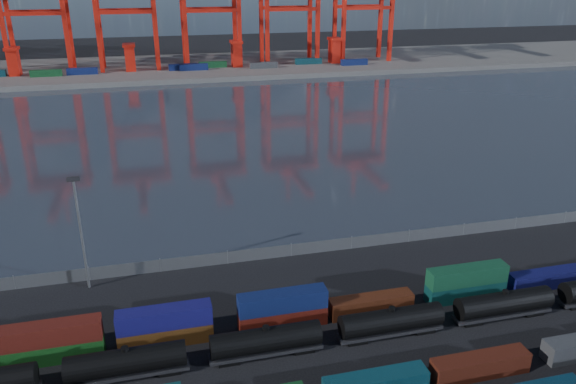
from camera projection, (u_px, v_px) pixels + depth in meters
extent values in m
plane|color=black|center=(354.00, 371.00, 62.67)|extent=(700.00, 700.00, 0.00)
plane|color=#2B333F|center=(222.00, 129.00, 157.22)|extent=(700.00, 700.00, 0.00)
cube|color=#514F4C|center=(189.00, 67.00, 251.41)|extent=(700.00, 70.00, 2.00)
cube|color=#0D3B47|center=(376.00, 384.00, 58.90)|extent=(11.27, 2.29, 2.44)
cube|color=#4E1B0F|center=(480.00, 365.00, 61.72)|extent=(11.27, 2.29, 2.44)
cube|color=#155019|center=(54.00, 351.00, 64.06)|extent=(11.16, 2.27, 2.42)
cube|color=#5D1A12|center=(50.00, 333.00, 63.17)|extent=(11.16, 2.27, 2.42)
cube|color=#532F10|center=(166.00, 335.00, 66.95)|extent=(11.16, 2.27, 2.42)
cube|color=navy|center=(164.00, 317.00, 66.05)|extent=(11.16, 2.27, 2.42)
cube|color=#5A160D|center=(283.00, 317.00, 70.23)|extent=(11.16, 2.27, 2.42)
cube|color=#101D53|center=(283.00, 301.00, 69.34)|extent=(11.16, 2.27, 2.42)
cube|color=#502210|center=(371.00, 304.00, 72.95)|extent=(11.16, 2.27, 2.42)
cube|color=#0A3937|center=(465.00, 291.00, 76.08)|extent=(11.16, 2.27, 2.42)
cube|color=#154E30|center=(467.00, 275.00, 75.18)|extent=(11.16, 2.27, 2.42)
cube|color=#0F114E|center=(545.00, 279.00, 78.97)|extent=(11.16, 2.27, 2.42)
cylinder|color=black|center=(126.00, 361.00, 60.78)|extent=(12.79, 2.85, 2.85)
cylinder|color=black|center=(125.00, 349.00, 60.19)|extent=(0.79, 0.79, 0.49)
cube|color=black|center=(128.00, 373.00, 61.36)|extent=(13.28, 1.97, 0.39)
cube|color=black|center=(86.00, 383.00, 60.49)|extent=(2.46, 1.77, 0.59)
cube|color=black|center=(169.00, 369.00, 62.52)|extent=(2.46, 1.77, 0.59)
cylinder|color=black|center=(266.00, 340.00, 64.32)|extent=(12.79, 2.85, 2.85)
cylinder|color=black|center=(266.00, 328.00, 63.74)|extent=(0.79, 0.79, 0.49)
cube|color=black|center=(266.00, 351.00, 64.91)|extent=(13.28, 1.97, 0.39)
cube|color=black|center=(228.00, 360.00, 64.04)|extent=(2.46, 1.77, 0.59)
cube|color=black|center=(303.00, 348.00, 66.06)|extent=(2.46, 1.77, 0.59)
cylinder|color=black|center=(391.00, 320.00, 67.87)|extent=(12.79, 2.85, 2.85)
cylinder|color=black|center=(392.00, 309.00, 67.29)|extent=(0.79, 0.79, 0.49)
cube|color=black|center=(390.00, 331.00, 68.45)|extent=(13.28, 1.97, 0.39)
cube|color=black|center=(356.00, 339.00, 67.59)|extent=(2.46, 1.77, 0.59)
cube|color=black|center=(423.00, 328.00, 69.61)|extent=(2.46, 1.77, 0.59)
cylinder|color=black|center=(504.00, 303.00, 71.42)|extent=(12.79, 2.85, 2.85)
cylinder|color=black|center=(506.00, 292.00, 70.84)|extent=(0.79, 0.79, 0.49)
cube|color=black|center=(502.00, 313.00, 72.00)|extent=(13.28, 1.97, 0.39)
cube|color=black|center=(471.00, 321.00, 71.13)|extent=(2.46, 1.77, 0.59)
cube|color=black|center=(531.00, 311.00, 73.16)|extent=(2.46, 1.77, 0.59)
cube|color=black|center=(575.00, 304.00, 74.68)|extent=(2.46, 1.77, 0.59)
cube|color=#595B5E|center=(291.00, 250.00, 87.51)|extent=(160.00, 0.06, 2.00)
cylinder|color=slate|center=(14.00, 282.00, 78.32)|extent=(0.12, 0.12, 2.20)
cylinder|color=slate|center=(89.00, 273.00, 80.61)|extent=(0.12, 0.12, 2.20)
cylinder|color=slate|center=(160.00, 265.00, 82.90)|extent=(0.12, 0.12, 2.20)
cylinder|color=slate|center=(228.00, 257.00, 85.19)|extent=(0.12, 0.12, 2.20)
cylinder|color=slate|center=(291.00, 250.00, 87.47)|extent=(0.12, 0.12, 2.20)
cylinder|color=slate|center=(352.00, 242.00, 89.76)|extent=(0.12, 0.12, 2.20)
cylinder|color=slate|center=(409.00, 236.00, 92.05)|extent=(0.12, 0.12, 2.20)
cylinder|color=slate|center=(464.00, 229.00, 94.34)|extent=(0.12, 0.12, 2.20)
cylinder|color=slate|center=(516.00, 223.00, 96.63)|extent=(0.12, 0.12, 2.20)
cylinder|color=slate|center=(565.00, 217.00, 98.92)|extent=(0.12, 0.12, 2.20)
cylinder|color=slate|center=(82.00, 236.00, 76.26)|extent=(0.36, 0.36, 16.00)
cube|color=black|center=(73.00, 179.00, 73.19)|extent=(1.60, 0.40, 0.60)
cube|color=red|center=(2.00, 20.00, 216.69)|extent=(1.66, 1.66, 46.72)
cube|color=red|center=(8.00, 18.00, 227.90)|extent=(1.66, 1.66, 46.72)
cube|color=red|center=(64.00, 19.00, 221.91)|extent=(1.66, 1.66, 46.72)
cube|color=red|center=(68.00, 17.00, 233.13)|extent=(1.66, 1.66, 46.72)
cube|color=red|center=(32.00, 14.00, 218.43)|extent=(22.84, 1.45, 1.45)
cube|color=red|center=(37.00, 11.00, 229.65)|extent=(22.84, 1.45, 1.45)
cube|color=red|center=(96.00, 19.00, 224.69)|extent=(1.66, 1.66, 46.72)
cube|color=red|center=(98.00, 16.00, 235.91)|extent=(1.66, 1.66, 46.72)
cube|color=red|center=(155.00, 17.00, 229.92)|extent=(1.66, 1.66, 46.72)
cube|color=red|center=(154.00, 15.00, 241.14)|extent=(1.66, 1.66, 46.72)
cube|color=red|center=(125.00, 12.00, 226.44)|extent=(22.84, 1.45, 1.45)
cube|color=red|center=(126.00, 10.00, 237.66)|extent=(22.84, 1.45, 1.45)
cube|color=red|center=(185.00, 17.00, 232.70)|extent=(1.66, 1.66, 46.72)
cube|color=red|center=(182.00, 15.00, 243.92)|extent=(1.66, 1.66, 46.72)
cube|color=red|center=(239.00, 16.00, 237.93)|extent=(1.66, 1.66, 46.72)
cube|color=red|center=(234.00, 14.00, 249.15)|extent=(1.66, 1.66, 46.72)
cube|color=red|center=(212.00, 11.00, 234.45)|extent=(22.84, 1.45, 1.45)
cube|color=red|center=(208.00, 9.00, 245.67)|extent=(22.84, 1.45, 1.45)
cube|color=red|center=(267.00, 15.00, 240.71)|extent=(1.66, 1.66, 46.72)
cube|color=red|center=(261.00, 13.00, 251.93)|extent=(1.66, 1.66, 46.72)
cube|color=red|center=(318.00, 14.00, 245.94)|extent=(1.66, 1.66, 46.72)
cube|color=red|center=(310.00, 12.00, 257.16)|extent=(1.66, 1.66, 46.72)
cube|color=red|center=(293.00, 9.00, 242.46)|extent=(22.84, 1.45, 1.45)
cube|color=red|center=(286.00, 7.00, 253.68)|extent=(22.84, 1.45, 1.45)
cube|color=red|center=(344.00, 14.00, 248.72)|extent=(1.66, 1.66, 46.72)
cube|color=red|center=(335.00, 12.00, 259.94)|extent=(1.66, 1.66, 46.72)
cube|color=red|center=(392.00, 13.00, 253.95)|extent=(1.66, 1.66, 46.72)
cube|color=red|center=(381.00, 11.00, 265.17)|extent=(1.66, 1.66, 46.72)
cube|color=red|center=(368.00, 8.00, 250.47)|extent=(22.84, 1.45, 1.45)
cube|color=red|center=(358.00, 6.00, 261.69)|extent=(22.84, 1.45, 1.45)
cube|color=navy|center=(194.00, 67.00, 236.91)|extent=(12.00, 2.44, 2.60)
cube|color=navy|center=(354.00, 62.00, 249.71)|extent=(12.00, 2.44, 2.60)
cube|color=navy|center=(183.00, 67.00, 237.19)|extent=(12.00, 2.44, 2.60)
cube|color=#3F4244|center=(263.00, 65.00, 241.93)|extent=(12.00, 2.44, 2.60)
cube|color=#144C23|center=(46.00, 73.00, 223.11)|extent=(12.00, 2.44, 2.60)
cube|color=navy|center=(82.00, 71.00, 227.42)|extent=(12.00, 2.44, 2.60)
cube|color=#144C23|center=(213.00, 65.00, 243.22)|extent=(12.00, 2.44, 2.60)
cube|color=#0C3842|center=(308.00, 61.00, 252.49)|extent=(12.00, 2.44, 2.60)
cube|color=red|center=(14.00, 63.00, 224.17)|extent=(4.00, 6.00, 10.00)
cube|color=red|center=(11.00, 49.00, 222.13)|extent=(5.00, 7.00, 1.20)
cube|color=red|center=(130.00, 59.00, 234.46)|extent=(4.00, 6.00, 10.00)
cube|color=red|center=(129.00, 45.00, 232.43)|extent=(5.00, 7.00, 1.20)
cube|color=red|center=(237.00, 55.00, 244.76)|extent=(4.00, 6.00, 10.00)
cube|color=red|center=(236.00, 42.00, 242.73)|extent=(5.00, 7.00, 1.20)
cube|color=red|center=(334.00, 51.00, 255.06)|extent=(4.00, 6.00, 10.00)
cube|color=red|center=(335.00, 39.00, 253.03)|extent=(5.00, 7.00, 1.20)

